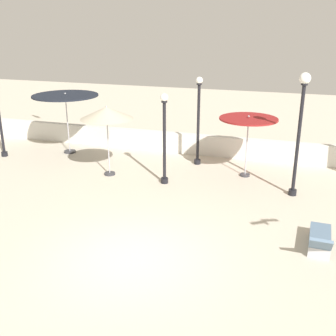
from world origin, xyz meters
TOP-DOWN VIEW (x-y plane):
  - ground_plane at (0.00, 0.00)m, footprint 56.00×56.00m
  - boundary_wall at (0.00, 9.13)m, footprint 25.20×0.30m
  - patio_umbrella_0 at (-6.21, 7.60)m, footprint 2.94×2.94m
  - patio_umbrella_2 at (-3.17, 5.47)m, footprint 2.04×2.04m
  - patio_umbrella_3 at (2.02, 6.95)m, footprint 2.22×2.22m
  - lamp_post_1 at (-0.80, 5.28)m, footprint 0.29×0.29m
  - lamp_post_2 at (3.88, 5.55)m, footprint 0.38×0.38m
  - lamp_post_3 at (-0.13, 7.80)m, footprint 0.29×0.29m
  - lounge_chair_0 at (4.67, 1.83)m, footprint 0.64×1.91m

SIDE VIEW (x-z plane):
  - ground_plane at x=0.00m, z-range 0.00..0.00m
  - lounge_chair_0 at x=4.67m, z-range -0.03..0.81m
  - boundary_wall at x=0.00m, z-range 0.00..0.94m
  - lamp_post_1 at x=-0.80m, z-range 0.12..3.52m
  - lamp_post_3 at x=-0.13m, z-range 0.11..3.81m
  - patio_umbrella_3 at x=2.02m, z-range 0.98..3.43m
  - patio_umbrella_2 at x=-3.17m, z-range 1.10..3.88m
  - patio_umbrella_0 at x=-6.21m, z-range 1.14..3.93m
  - lamp_post_2 at x=3.88m, z-range 0.52..4.79m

